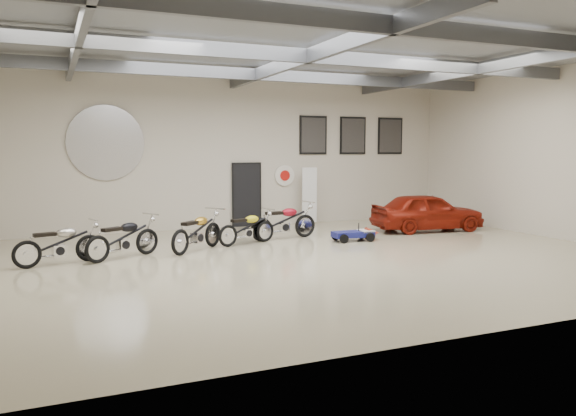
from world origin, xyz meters
name	(u,v)px	position (x,y,z in m)	size (l,w,h in m)	color
floor	(308,258)	(0.00, 0.00, 0.00)	(16.00, 12.00, 0.01)	tan
ceiling	(308,45)	(0.00, 0.00, 5.00)	(16.00, 12.00, 0.01)	gray
back_wall	(231,152)	(0.00, 6.00, 2.50)	(16.00, 0.02, 5.00)	beige
right_wall	(557,153)	(8.00, 0.00, 2.50)	(0.02, 12.00, 5.00)	beige
ceiling_beams	(308,56)	(0.00, 0.00, 4.75)	(15.80, 11.80, 0.32)	#56585D
door	(247,195)	(0.50, 5.95, 1.05)	(0.92, 0.08, 2.10)	black
logo_plaque	(106,143)	(-4.00, 5.95, 2.80)	(2.30, 0.06, 1.16)	silver
poster_left	(313,135)	(3.00, 5.96, 3.10)	(1.05, 0.08, 1.35)	black
poster_mid	(353,136)	(4.60, 5.96, 3.10)	(1.05, 0.08, 1.35)	black
poster_right	(390,136)	(6.20, 5.96, 3.10)	(1.05, 0.08, 1.35)	black
oil_sign	(285,175)	(1.90, 5.95, 1.70)	(0.72, 0.10, 0.72)	white
banner_stand	(309,197)	(2.64, 5.50, 0.97)	(0.53, 0.21, 1.95)	white
motorcycle_silver	(59,243)	(-5.50, 1.51, 0.50)	(1.93, 0.60, 1.01)	silver
motorcycle_black	(123,237)	(-4.07, 1.69, 0.52)	(1.99, 0.62, 1.04)	silver
motorcycle_gold	(197,231)	(-2.19, 2.01, 0.53)	(2.03, 0.63, 1.05)	silver
motorcycle_yellow	(247,227)	(-0.68, 2.47, 0.48)	(1.84, 0.57, 0.95)	silver
motorcycle_red	(284,221)	(0.58, 2.87, 0.54)	(2.09, 0.65, 1.09)	silver
go_kart	(357,232)	(2.40, 1.79, 0.26)	(1.44, 0.65, 0.52)	navy
vintage_car	(427,212)	(5.48, 2.65, 0.61)	(3.58, 1.45, 1.22)	maroon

